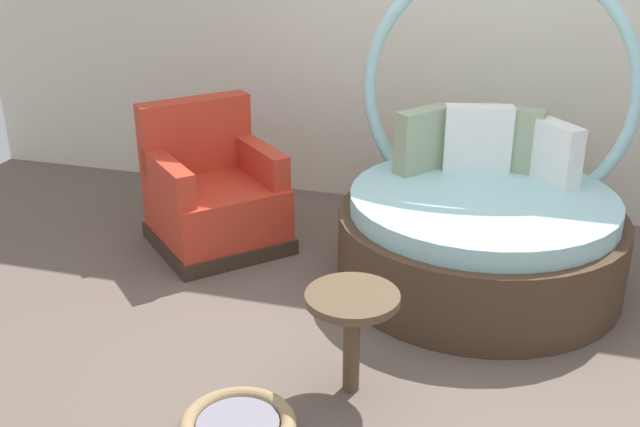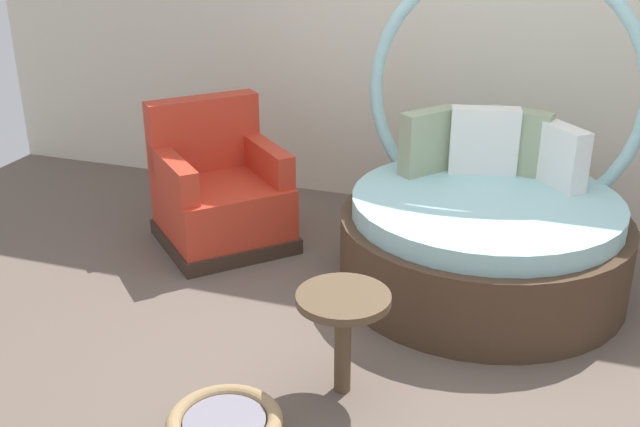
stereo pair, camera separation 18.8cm
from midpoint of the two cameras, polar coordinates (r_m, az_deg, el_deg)
name	(u,v)px [view 2 (the right image)]	position (r m, az deg, el deg)	size (l,w,h in m)	color
ground_plane	(416,348)	(4.13, 8.51, -9.94)	(8.00, 8.00, 0.02)	#66564C
back_wall	(491,9)	(5.53, 13.64, 14.63)	(8.00, 0.12, 2.93)	silver
round_daybed	(486,221)	(4.67, 13.38, -0.60)	(1.70, 1.70, 1.91)	#473323
red_armchair	(220,195)	(5.15, -6.46, 1.37)	(1.13, 1.13, 0.94)	#38281E
pet_basket	(225,427)	(3.45, -5.52, -15.57)	(0.51, 0.51, 0.13)	#9E7F56
side_table	(343,313)	(3.55, 3.27, -7.41)	(0.44, 0.44, 0.52)	brown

